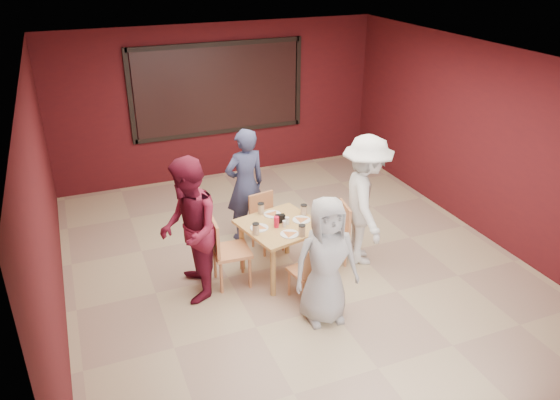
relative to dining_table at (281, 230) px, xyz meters
name	(u,v)px	position (x,y,z in m)	size (l,w,h in m)	color
floor	(294,263)	(0.26, 0.15, -0.65)	(7.00, 7.00, 0.00)	tan
window_blinds	(219,89)	(0.26, 3.60, 1.00)	(3.00, 0.02, 1.50)	black
dining_table	(281,230)	(0.00, 0.00, 0.00)	(1.12, 1.12, 0.89)	tan
chair_front	(310,270)	(0.10, -0.71, -0.21)	(0.44, 0.44, 0.79)	#C3824B
chair_back	(265,218)	(0.06, 0.73, -0.19)	(0.47, 0.47, 0.82)	#C3824B
chair_left	(225,248)	(-0.75, 0.02, -0.11)	(0.49, 0.49, 0.96)	#C3824B
chair_right	(336,230)	(0.81, -0.01, -0.16)	(0.48, 0.48, 0.87)	#C3824B
diner_front	(326,261)	(0.11, -1.09, 0.13)	(0.77, 0.50, 1.57)	#A5A5A5
diner_back	(245,185)	(-0.11, 1.10, 0.21)	(0.62, 0.41, 1.71)	#32385A
diner_left	(189,230)	(-1.21, -0.04, 0.27)	(0.89, 0.69, 1.83)	maroon
diner_right	(365,201)	(1.19, -0.10, 0.26)	(1.17, 0.68, 1.82)	silver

